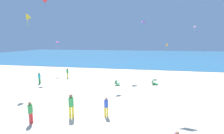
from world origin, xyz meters
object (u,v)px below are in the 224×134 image
Objects in this scene: beach_chair_near_camera at (117,83)px; kite_purple at (144,22)px; person_0 at (106,105)px; kite_pink at (195,27)px; beach_chair_far_left at (154,82)px; person_3 at (71,104)px; kite_red at (45,1)px; person_4 at (39,77)px; kite_yellow at (27,16)px; person_1 at (67,72)px; kite_orange at (167,44)px; person_6 at (30,111)px; kite_magenta at (57,42)px.

beach_chair_near_camera is 11.29m from kite_purple.
kite_pink is (11.04, 21.56, 6.87)m from person_0.
beach_chair_far_left is 10.28m from kite_purple.
kite_red is at bearing 18.03° from person_3.
person_4 is (-9.33, -1.17, 0.53)m from beach_chair_near_camera.
beach_chair_near_camera is at bearing 21.83° from kite_yellow.
person_1 is 1.07× the size of kite_orange.
person_0 is at bearing -108.15° from kite_orange.
person_1 reaches higher than beach_chair_near_camera.
beach_chair_near_camera is 8.05m from person_0.
person_0 is 17.45m from kite_purple.
person_6 is at bearing -61.80° from kite_red.
kite_orange reaches higher than person_3.
beach_chair_far_left is 15.42m from kite_magenta.
kite_purple reaches higher than person_1.
person_6 is at bearing -123.41° from kite_pink.
kite_magenta is (-9.99, 4.56, 4.73)m from beach_chair_near_camera.
person_1 is 8.96m from kite_yellow.
person_0 is at bearing -69.23° from beach_chair_near_camera.
person_0 is at bearing 64.13° from person_4.
beach_chair_near_camera is at bearing -30.22° from person_3.
beach_chair_far_left is 9.90m from person_0.
kite_orange is (14.17, 8.46, 3.81)m from person_1.
person_3 is (-5.90, -9.84, 0.69)m from beach_chair_far_left.
person_0 is at bearing -117.13° from kite_pink.
person_3 is (-2.23, -0.66, 0.16)m from person_0.
kite_purple is at bearing -34.75° from person_3.
kite_purple reaches higher than beach_chair_far_left.
kite_pink reaches higher than person_1.
beach_chair_far_left is 0.60× the size of person_1.
person_6 is 20.09m from kite_purple.
kite_red reaches higher than kite_orange.
kite_yellow is at bearing 129.15° from person_6.
person_3 is 1.42× the size of kite_pink.
person_3 is at bearing -37.16° from kite_yellow.
person_4 is at bearing -72.22° from kite_red.
person_4 is 7.21m from kite_yellow.
kite_pink is at bearing 22.53° from kite_magenta.
kite_pink reaches higher than person_3.
beach_chair_far_left is at bearing -104.50° from kite_orange.
kite_magenta is 5.89m from kite_red.
person_0 is at bearing -93.16° from person_3.
person_6 is 0.98× the size of kite_purple.
person_1 reaches higher than person_0.
person_0 is 0.95× the size of kite_purple.
kite_red reaches higher than person_3.
kite_magenta is 1.06× the size of kite_orange.
person_6 is at bearing -106.00° from beach_chair_far_left.
kite_orange is at bearing 23.81° from kite_red.
person_1 is at bearing 8.12° from person_3.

